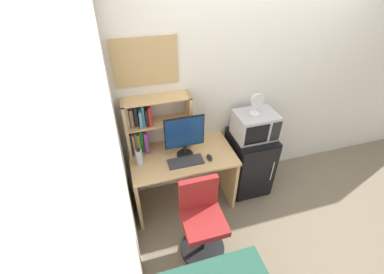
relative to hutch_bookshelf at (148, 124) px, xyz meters
The scene contains 13 objects.
wall_back 1.71m from the hutch_bookshelf, ahead, with size 6.40×0.04×2.60m, color silver.
wall_left 1.55m from the hutch_bookshelf, 102.38° to the right, with size 0.04×4.40×2.60m, color silver.
desk 0.68m from the hutch_bookshelf, 34.57° to the right, with size 1.14×0.64×0.75m.
hutch_bookshelf is the anchor object (origin of this frame).
monitor 0.41m from the hutch_bookshelf, 32.44° to the right, with size 0.43×0.18×0.49m.
keyboard 0.56m from the hutch_bookshelf, 47.19° to the right, with size 0.38×0.15×0.02m, color #333338.
computer_mouse 0.75m from the hutch_bookshelf, 31.79° to the right, with size 0.05×0.11×0.04m, color black.
water_bottle 0.36m from the hutch_bookshelf, 124.14° to the right, with size 0.07×0.07×0.19m.
mini_fridge 1.37m from the hutch_bookshelf, ahead, with size 0.48×0.54×0.81m.
microwave 1.20m from the hutch_bookshelf, ahead, with size 0.46×0.36×0.30m.
desk_fan 1.18m from the hutch_bookshelf, ahead, with size 0.15×0.11×0.25m.
desk_chair 1.15m from the hutch_bookshelf, 68.69° to the right, with size 0.46×0.46×0.88m.
wall_corkboard 0.65m from the hutch_bookshelf, 60.25° to the left, with size 0.63×0.02×0.46m, color tan.
Camera 1 is at (-1.48, -2.43, 2.61)m, focal length 24.22 mm.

